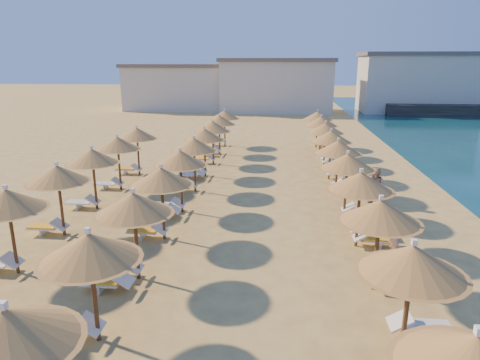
# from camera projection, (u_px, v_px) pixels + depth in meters

# --- Properties ---
(ground) EXTENTS (220.00, 220.00, 0.00)m
(ground) POSITION_uv_depth(u_px,v_px,m) (260.00, 237.00, 17.65)
(ground) COLOR #DDB961
(ground) RESTS_ON ground
(hotel_blocks) EXTENTS (49.04, 9.94, 8.10)m
(hotel_blocks) POSITION_uv_depth(u_px,v_px,m) (298.00, 85.00, 60.34)
(hotel_blocks) COLOR beige
(hotel_blocks) RESTS_ON ground
(parasol_row_east) EXTENTS (2.59, 35.50, 3.14)m
(parasol_row_east) POSITION_uv_depth(u_px,v_px,m) (348.00, 163.00, 19.26)
(parasol_row_east) COLOR brown
(parasol_row_east) RESTS_ON ground
(parasol_row_west) EXTENTS (2.59, 35.50, 3.14)m
(parasol_row_west) POSITION_uv_depth(u_px,v_px,m) (180.00, 159.00, 19.93)
(parasol_row_west) COLOR brown
(parasol_row_west) RESTS_ON ground
(parasol_row_inland) EXTENTS (2.59, 19.04, 3.14)m
(parasol_row_inland) POSITION_uv_depth(u_px,v_px,m) (76.00, 165.00, 18.73)
(parasol_row_inland) COLOR brown
(parasol_row_inland) RESTS_ON ground
(loungers) EXTENTS (14.96, 34.47, 0.66)m
(loungers) POSITION_uv_depth(u_px,v_px,m) (234.00, 208.00, 20.05)
(loungers) COLOR silver
(loungers) RESTS_ON ground
(beachgoer_b) EXTENTS (1.14, 1.18, 1.91)m
(beachgoer_b) POSITION_uv_depth(u_px,v_px,m) (376.00, 187.00, 21.30)
(beachgoer_b) COLOR tan
(beachgoer_b) RESTS_ON ground
(beachgoer_a) EXTENTS (0.53, 0.66, 1.58)m
(beachgoer_a) POSITION_uv_depth(u_px,v_px,m) (394.00, 236.00, 15.75)
(beachgoer_a) COLOR tan
(beachgoer_a) RESTS_ON ground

